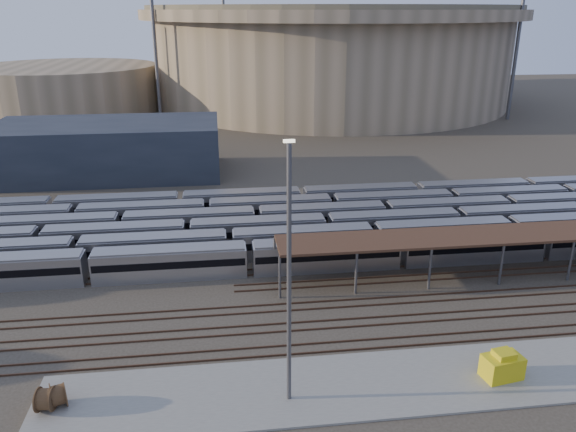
# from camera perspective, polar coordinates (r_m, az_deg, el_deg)

# --- Properties ---
(ground) EXTENTS (420.00, 420.00, 0.00)m
(ground) POSITION_cam_1_polar(r_m,az_deg,el_deg) (63.22, 6.61, -8.37)
(ground) COLOR #383026
(ground) RESTS_ON ground
(apron) EXTENTS (50.00, 9.00, 0.20)m
(apron) POSITION_cam_1_polar(r_m,az_deg,el_deg) (49.88, 4.98, -16.89)
(apron) COLOR gray
(apron) RESTS_ON ground
(subway_trains) EXTENTS (128.95, 23.90, 3.60)m
(subway_trains) POSITION_cam_1_polar(r_m,az_deg,el_deg) (79.06, 4.24, -0.80)
(subway_trains) COLOR #B1B1B6
(subway_trains) RESTS_ON ground
(inspection_shed) EXTENTS (60.30, 6.00, 5.30)m
(inspection_shed) POSITION_cam_1_polar(r_m,az_deg,el_deg) (72.61, 23.14, -1.73)
(inspection_shed) COLOR #515156
(inspection_shed) RESTS_ON ground
(empty_tracks) EXTENTS (170.00, 9.62, 0.18)m
(empty_tracks) POSITION_cam_1_polar(r_m,az_deg,el_deg) (58.99, 7.77, -10.59)
(empty_tracks) COLOR #4C3323
(empty_tracks) RESTS_ON ground
(stadium) EXTENTS (124.00, 124.00, 32.50)m
(stadium) POSITION_cam_1_polar(r_m,az_deg,el_deg) (198.11, 4.30, 16.28)
(stadium) COLOR gray
(stadium) RESTS_ON ground
(secondary_arena) EXTENTS (56.00, 56.00, 14.00)m
(secondary_arena) POSITION_cam_1_polar(r_m,az_deg,el_deg) (190.78, -21.62, 11.94)
(secondary_arena) COLOR gray
(secondary_arena) RESTS_ON ground
(service_building) EXTENTS (42.00, 20.00, 10.00)m
(service_building) POSITION_cam_1_polar(r_m,az_deg,el_deg) (113.54, -17.80, 6.51)
(service_building) COLOR #1E232D
(service_building) RESTS_ON ground
(floodlight_0) EXTENTS (4.00, 1.00, 38.40)m
(floodlight_0) POSITION_cam_1_polar(r_m,az_deg,el_deg) (164.77, -13.35, 16.47)
(floodlight_0) COLOR #515156
(floodlight_0) RESTS_ON ground
(floodlight_2) EXTENTS (4.00, 1.00, 38.40)m
(floodlight_2) POSITION_cam_1_polar(r_m,az_deg,el_deg) (175.49, 22.26, 15.76)
(floodlight_2) COLOR #515156
(floodlight_2) RESTS_ON ground
(floodlight_3) EXTENTS (4.00, 1.00, 38.40)m
(floodlight_3) POSITION_cam_1_polar(r_m,az_deg,el_deg) (213.97, -6.47, 17.63)
(floodlight_3) COLOR #515156
(floodlight_3) RESTS_ON ground
(cable_reel_west) EXTENTS (1.36, 2.15, 2.03)m
(cable_reel_west) POSITION_cam_1_polar(r_m,az_deg,el_deg) (50.43, -23.38, -16.70)
(cable_reel_west) COLOR brown
(cable_reel_west) RESTS_ON apron
(cable_reel_east) EXTENTS (1.72, 2.23, 1.97)m
(cable_reel_east) POSITION_cam_1_polar(r_m,az_deg,el_deg) (50.56, -22.29, -16.47)
(cable_reel_east) COLOR brown
(cable_reel_east) RESTS_ON apron
(yard_light_pole) EXTENTS (0.80, 0.36, 21.55)m
(yard_light_pole) POSITION_cam_1_polar(r_m,az_deg,el_deg) (42.52, 0.11, -6.44)
(yard_light_pole) COLOR #515156
(yard_light_pole) RESTS_ON apron
(yellow_equipment) EXTENTS (3.60, 2.59, 2.06)m
(yellow_equipment) POSITION_cam_1_polar(r_m,az_deg,el_deg) (53.34, 20.92, -14.11)
(yellow_equipment) COLOR gold
(yellow_equipment) RESTS_ON apron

